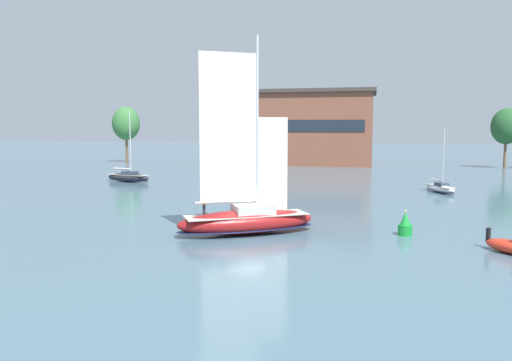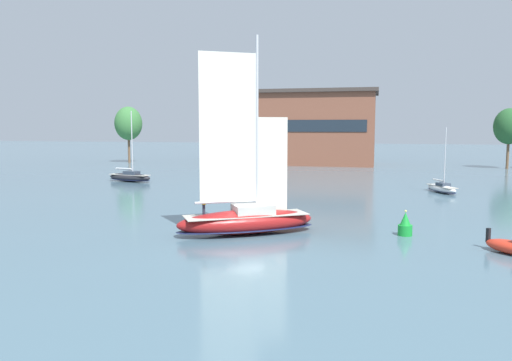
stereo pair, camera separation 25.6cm
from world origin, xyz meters
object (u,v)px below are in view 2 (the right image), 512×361
Objects in this scene: tree_shore_left at (128,124)px; sailboat_moored_near_marina at (130,177)px; sailboat_moored_mid_channel at (442,188)px; motor_tender at (512,247)px; tree_shore_right at (509,126)px; sailboat_main at (247,218)px; channel_buoy at (405,225)px.

sailboat_moored_near_marina is at bearing -62.09° from tree_shore_left.
motor_tender is (0.60, -29.36, -0.10)m from sailboat_moored_mid_channel.
tree_shore_right is 69.88m from motor_tender.
sailboat_main is at bearing -49.91° from sailboat_moored_near_marina.
sailboat_moored_near_marina is (18.09, -34.15, -7.76)m from tree_shore_left.
tree_shore_left is 89.52m from motor_tender.
sailboat_moored_mid_channel reaches higher than channel_buoy.
channel_buoy is (-5.49, -25.46, 0.20)m from sailboat_moored_mid_channel.
tree_shore_right is at bearing 71.41° from channel_buoy.
sailboat_moored_near_marina is 45.49m from channel_buoy.
sailboat_main reaches higher than tree_shore_right.
motor_tender is (60.36, -65.62, -8.01)m from tree_shore_left.
motor_tender is 1.86× the size of channel_buoy.
tree_shore_right is at bearing 1.62° from tree_shore_left.
sailboat_main is 32.22m from sailboat_moored_mid_channel.
motor_tender is at bearing -102.79° from tree_shore_right.
sailboat_moored_near_marina is 1.29× the size of sailboat_moored_mid_channel.
sailboat_main reaches higher than motor_tender.
motor_tender is (-15.39, -67.76, -7.38)m from tree_shore_right.
sailboat_main is at bearing 173.95° from motor_tender.
tree_shore_left reaches higher than tree_shore_right.
channel_buoy is at bearing -108.59° from tree_shore_right.
tree_shore_right is 42.22m from sailboat_moored_mid_channel.
tree_shore_right reaches higher than channel_buoy.
tree_shore_right is (75.75, 2.14, -0.63)m from tree_shore_left.
sailboat_moored_mid_channel is at bearing -2.89° from sailboat_moored_near_marina.
tree_shore_right is 3.24× the size of motor_tender.
motor_tender is (17.33, -1.84, -0.69)m from sailboat_main.
tree_shore_right is 1.45× the size of sailboat_moored_mid_channel.
tree_shore_right is 0.78× the size of sailboat_main.
sailboat_moored_near_marina reaches higher than motor_tender.
sailboat_main is 1.85× the size of sailboat_moored_mid_channel.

